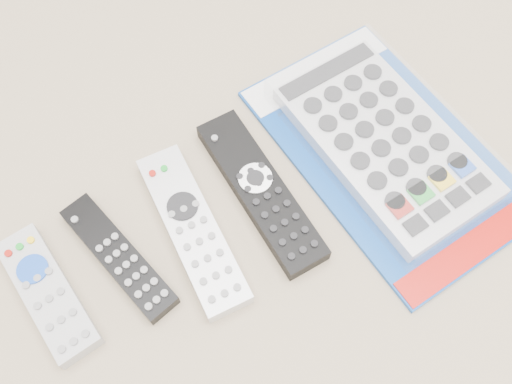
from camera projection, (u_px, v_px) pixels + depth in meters
remote_small_grey at (48, 293)px, 0.66m from camera, size 0.05×0.17×0.03m
remote_slim_black at (119, 257)px, 0.69m from camera, size 0.06×0.19×0.02m
remote_silver_dvd at (193, 229)px, 0.70m from camera, size 0.09×0.23×0.03m
remote_large_black at (261, 191)px, 0.72m from camera, size 0.08×0.24×0.03m
jumbo_remote_packaged at (386, 141)px, 0.75m from camera, size 0.24×0.38×0.05m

